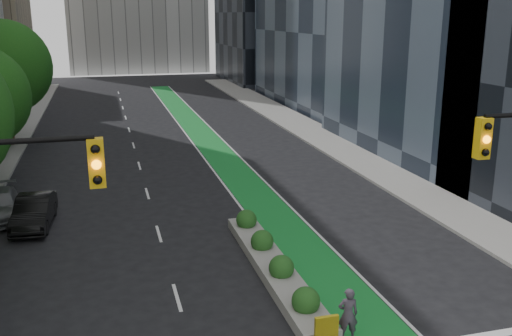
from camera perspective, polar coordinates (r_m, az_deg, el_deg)
sidewalk_right at (r=41.06m, az=8.61°, el=2.01°), size 3.60×90.00×0.15m
bike_lane_paint at (r=43.23m, az=-4.86°, el=2.70°), size 2.20×70.00×0.01m
tree_far at (r=44.18m, az=-23.93°, el=9.21°), size 6.60×6.60×9.00m
median_planter at (r=21.38m, az=1.70°, el=-9.47°), size 1.20×10.26×1.10m
cyclist at (r=17.34m, az=9.18°, el=-14.23°), size 0.66×0.50×1.64m
parked_car_left_mid at (r=27.55m, az=-21.31°, el=-4.08°), size 1.76×4.32×1.39m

